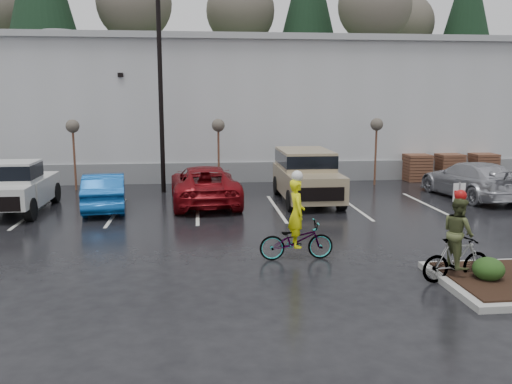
{
  "coord_description": "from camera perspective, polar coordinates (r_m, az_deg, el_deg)",
  "views": [
    {
      "loc": [
        -2.43,
        -12.03,
        4.25
      ],
      "look_at": [
        -0.67,
        4.39,
        1.3
      ],
      "focal_mm": 38.0,
      "sensor_mm": 36.0,
      "label": 1
    }
  ],
  "objects": [
    {
      "name": "ground",
      "position": [
        12.98,
        5.09,
        -9.02
      ],
      "size": [
        120.0,
        120.0,
        0.0
      ],
      "primitive_type": "plane",
      "color": "black",
      "rests_on": "ground"
    },
    {
      "name": "warehouse",
      "position": [
        34.11,
        -2.04,
        9.11
      ],
      "size": [
        60.5,
        15.5,
        7.2
      ],
      "color": "#B6B8BB",
      "rests_on": "ground"
    },
    {
      "name": "wooded_ridge",
      "position": [
        57.09,
        -3.7,
        8.85
      ],
      "size": [
        80.0,
        25.0,
        6.0
      ],
      "primitive_type": "cube",
      "color": "#223E1A",
      "rests_on": "ground"
    },
    {
      "name": "lamppost",
      "position": [
        24.12,
        -10.1,
        13.39
      ],
      "size": [
        0.5,
        1.0,
        9.22
      ],
      "color": "black",
      "rests_on": "ground"
    },
    {
      "name": "sapling_west",
      "position": [
        25.68,
        -18.73,
        6.2
      ],
      "size": [
        0.6,
        0.6,
        3.2
      ],
      "color": "#543321",
      "rests_on": "ground"
    },
    {
      "name": "sapling_mid",
      "position": [
        25.09,
        -3.99,
        6.63
      ],
      "size": [
        0.6,
        0.6,
        3.2
      ],
      "color": "#543321",
      "rests_on": "ground"
    },
    {
      "name": "sapling_east",
      "position": [
        26.45,
        12.58,
        6.59
      ],
      "size": [
        0.6,
        0.6,
        3.2
      ],
      "color": "#543321",
      "rests_on": "ground"
    },
    {
      "name": "pallet_stack_a",
      "position": [
        28.45,
        16.56,
        2.49
      ],
      "size": [
        1.2,
        1.2,
        1.35
      ],
      "primitive_type": "cube",
      "color": "#543321",
      "rests_on": "ground"
    },
    {
      "name": "pallet_stack_b",
      "position": [
        29.15,
        19.65,
        2.49
      ],
      "size": [
        1.2,
        1.2,
        1.35
      ],
      "primitive_type": "cube",
      "color": "#543321",
      "rests_on": "ground"
    },
    {
      "name": "pallet_stack_c",
      "position": [
        29.97,
        22.76,
        2.49
      ],
      "size": [
        1.2,
        1.2,
        1.35
      ],
      "primitive_type": "cube",
      "color": "#543321",
      "rests_on": "ground"
    },
    {
      "name": "shrub_a",
      "position": [
        13.33,
        23.27,
        -7.45
      ],
      "size": [
        0.7,
        0.7,
        0.52
      ],
      "primitive_type": "ellipsoid",
      "color": "#183813",
      "rests_on": "curb_island"
    },
    {
      "name": "fire_lane_sign",
      "position": [
        14.01,
        20.46,
        -2.23
      ],
      "size": [
        0.3,
        0.05,
        2.2
      ],
      "color": "gray",
      "rests_on": "ground"
    },
    {
      "name": "pickup_white",
      "position": [
        21.97,
        -23.72,
        0.71
      ],
      "size": [
        2.1,
        5.2,
        1.96
      ],
      "primitive_type": null,
      "color": "beige",
      "rests_on": "ground"
    },
    {
      "name": "car_blue",
      "position": [
        21.16,
        -15.66,
        0.09
      ],
      "size": [
        2.01,
        4.4,
        1.4
      ],
      "primitive_type": "imported",
      "rotation": [
        0.0,
        0.0,
        3.27
      ],
      "color": "#0C438D",
      "rests_on": "ground"
    },
    {
      "name": "car_red",
      "position": [
        21.55,
        -5.46,
        0.76
      ],
      "size": [
        2.86,
        5.61,
        1.52
      ],
      "primitive_type": "imported",
      "rotation": [
        0.0,
        0.0,
        3.2
      ],
      "color": "maroon",
      "rests_on": "ground"
    },
    {
      "name": "suv_tan",
      "position": [
        21.96,
        5.41,
        1.65
      ],
      "size": [
        2.2,
        5.1,
        2.06
      ],
      "primitive_type": null,
      "color": "gray",
      "rests_on": "ground"
    },
    {
      "name": "car_far_silver",
      "position": [
        24.4,
        21.71,
        1.2
      ],
      "size": [
        2.84,
        5.53,
        1.54
      ],
      "primitive_type": "imported",
      "rotation": [
        0.0,
        0.0,
        3.28
      ],
      "color": "#B2B3BA",
      "rests_on": "ground"
    },
    {
      "name": "cyclist_hivis",
      "position": [
        14.2,
        4.28,
        -4.26
      ],
      "size": [
        1.96,
        0.72,
        2.36
      ],
      "rotation": [
        0.0,
        0.0,
        1.59
      ],
      "color": "#3F3F44",
      "rests_on": "ground"
    },
    {
      "name": "cyclist_olive",
      "position": [
        13.33,
        20.41,
        -5.54
      ],
      "size": [
        1.71,
        0.85,
        2.16
      ],
      "rotation": [
        0.0,
        0.0,
        1.71
      ],
      "color": "#3F3F44",
      "rests_on": "ground"
    }
  ]
}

